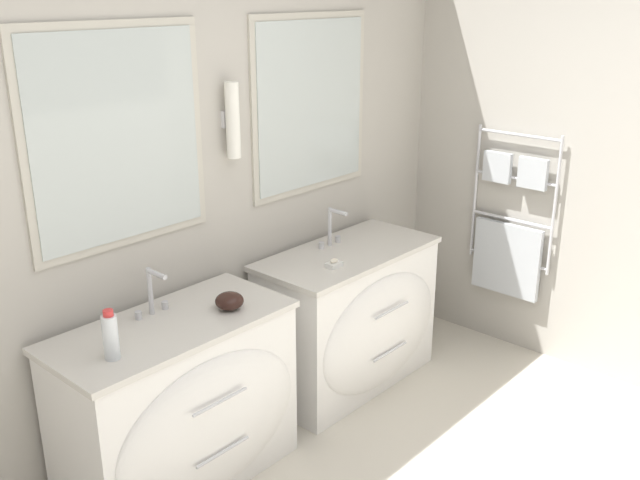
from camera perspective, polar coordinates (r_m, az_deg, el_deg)
wall_back at (r=3.27m, az=-13.68°, el=4.01°), size 5.82×0.15×2.60m
wall_right at (r=4.31m, az=18.66°, el=6.96°), size 0.13×3.59×2.60m
vanity_left at (r=3.30m, az=-11.01°, el=-12.86°), size 1.07×0.57×0.80m
vanity_right at (r=4.02m, az=2.56°, el=-6.26°), size 1.07×0.57×0.80m
faucet_left at (r=3.18m, az=-13.27°, el=-4.10°), size 0.17×0.13×0.22m
faucet_right at (r=3.92m, az=0.96°, el=1.01°), size 0.17×0.13×0.22m
toiletry_bottle at (r=2.87m, az=-16.41°, el=-7.38°), size 0.06×0.06×0.21m
amenity_bowl at (r=3.21m, az=-7.26°, el=-4.85°), size 0.13×0.13×0.08m
soap_dish at (r=3.66m, az=1.12°, el=-1.91°), size 0.08×0.06×0.04m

